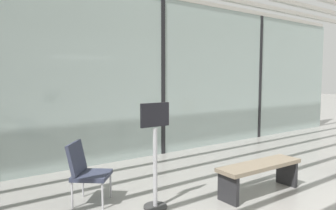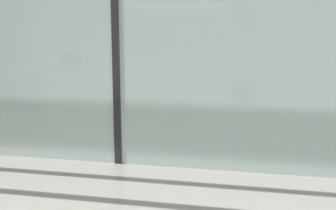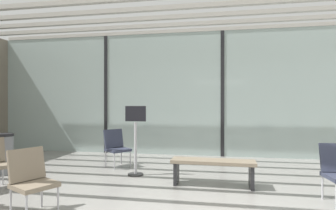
# 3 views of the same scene
# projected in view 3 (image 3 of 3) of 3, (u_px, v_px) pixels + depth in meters

# --- Properties ---
(glass_curtain_wall) EXTENTS (14.00, 0.08, 3.57)m
(glass_curtain_wall) POSITION_uv_depth(u_px,v_px,m) (222.00, 94.00, 7.86)
(glass_curtain_wall) COLOR #A3B7B2
(glass_curtain_wall) RESTS_ON ground
(window_mullion_0) EXTENTS (0.10, 0.12, 3.57)m
(window_mullion_0) POSITION_uv_depth(u_px,v_px,m) (106.00, 94.00, 8.48)
(window_mullion_0) COLOR black
(window_mullion_0) RESTS_ON ground
(window_mullion_1) EXTENTS (0.10, 0.12, 3.57)m
(window_mullion_1) POSITION_uv_depth(u_px,v_px,m) (222.00, 94.00, 7.86)
(window_mullion_1) COLOR black
(window_mullion_1) RESTS_ON ground
(parked_airplane) EXTENTS (14.13, 4.07, 4.07)m
(parked_airplane) POSITION_uv_depth(u_px,v_px,m) (234.00, 93.00, 13.13)
(parked_airplane) COLOR silver
(parked_airplane) RESTS_ON ground
(lounge_chair_1) EXTENTS (0.71, 0.71, 0.87)m
(lounge_chair_1) POSITION_uv_depth(u_px,v_px,m) (116.00, 145.00, 6.58)
(lounge_chair_1) COLOR #33384C
(lounge_chair_1) RESTS_ON ground
(lounge_chair_2) EXTENTS (0.69, 0.67, 0.87)m
(lounge_chair_2) POSITION_uv_depth(u_px,v_px,m) (31.00, 177.00, 3.72)
(lounge_chair_2) COLOR #7F705B
(lounge_chair_2) RESTS_ON ground
(waiting_bench) EXTENTS (1.51, 0.45, 0.47)m
(waiting_bench) POSITION_uv_depth(u_px,v_px,m) (213.00, 166.00, 4.99)
(waiting_bench) COLOR #7F705B
(waiting_bench) RESTS_ON ground
(trash_bin) EXTENTS (0.38, 0.38, 0.86)m
(trash_bin) POSITION_uv_depth(u_px,v_px,m) (4.00, 154.00, 5.83)
(trash_bin) COLOR slate
(trash_bin) RESTS_ON ground
(info_sign) EXTENTS (0.44, 0.32, 1.44)m
(info_sign) POSITION_uv_depth(u_px,v_px,m) (136.00, 143.00, 5.75)
(info_sign) COLOR #333333
(info_sign) RESTS_ON ground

